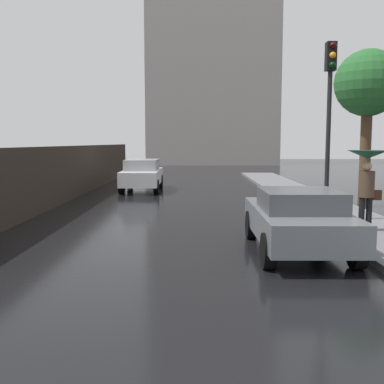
% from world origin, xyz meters
% --- Properties ---
extents(car_white_near_kerb, '(1.79, 4.29, 1.47)m').
position_xyz_m(car_white_near_kerb, '(-1.77, 19.33, 0.78)').
color(car_white_near_kerb, silver).
rests_on(car_white_near_kerb, ground).
extents(car_grey_mid_road, '(1.83, 3.92, 1.32)m').
position_xyz_m(car_grey_mid_road, '(2.85, 7.37, 0.70)').
color(car_grey_mid_road, slate).
rests_on(car_grey_mid_road, ground).
extents(pedestrian_with_umbrella_near, '(0.94, 0.94, 1.95)m').
position_xyz_m(pedestrian_with_umbrella_near, '(4.85, 8.96, 1.61)').
color(pedestrian_with_umbrella_near, black).
rests_on(pedestrian_with_umbrella_near, sidewalk_strip).
extents(traffic_light, '(0.26, 0.39, 4.78)m').
position_xyz_m(traffic_light, '(4.33, 10.46, 3.42)').
color(traffic_light, black).
rests_on(traffic_light, sidewalk_strip).
extents(street_tree_mid, '(2.28, 2.28, 5.44)m').
position_xyz_m(street_tree_mid, '(6.67, 13.99, 4.20)').
color(street_tree_mid, '#4C3823').
rests_on(street_tree_mid, ground).
extents(distant_tower, '(13.60, 10.73, 30.02)m').
position_xyz_m(distant_tower, '(2.30, 47.46, 15.01)').
color(distant_tower, '#9E9993').
rests_on(distant_tower, ground).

